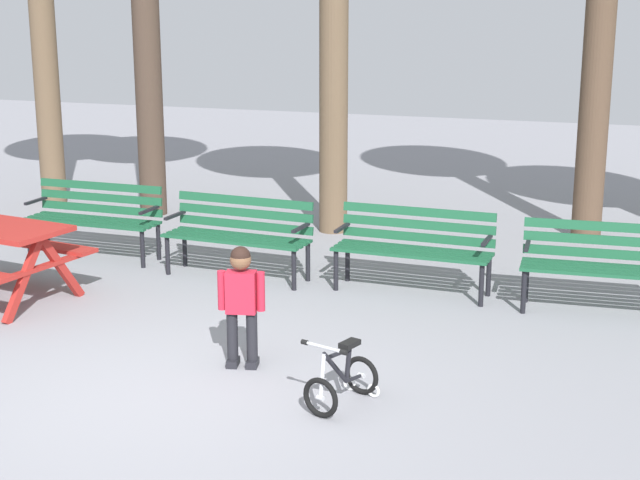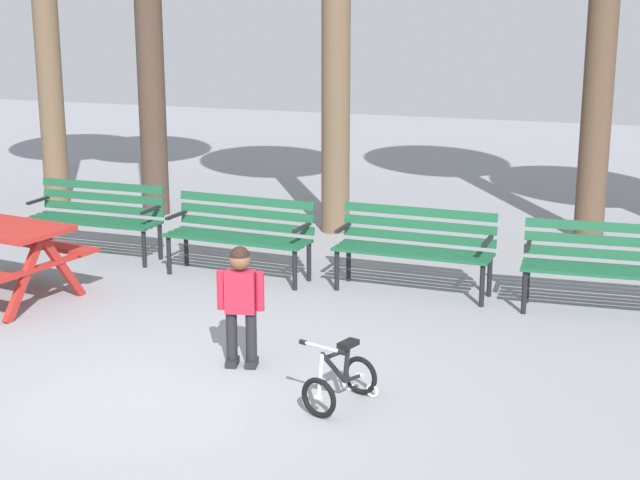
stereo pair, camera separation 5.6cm
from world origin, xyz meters
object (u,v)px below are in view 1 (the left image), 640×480
at_px(park_bench_right, 414,243).
at_px(park_bench_far_right, 608,260).
at_px(park_bench_far_left, 95,213).
at_px(child_standing, 241,297).
at_px(kids_bicycle, 342,380).
at_px(park_bench_left, 240,230).

xyz_separation_m(park_bench_right, park_bench_far_right, (1.89, -0.04, 0.00)).
height_order(park_bench_far_left, park_bench_right, same).
bearing_deg(child_standing, park_bench_far_right, 42.23).
bearing_deg(park_bench_far_right, child_standing, -137.77).
bearing_deg(child_standing, park_bench_right, 72.17).
bearing_deg(park_bench_far_left, kids_bicycle, -37.37).
relative_size(park_bench_left, child_standing, 1.61).
height_order(park_bench_far_left, park_bench_left, same).
distance_m(park_bench_right, child_standing, 2.61).
bearing_deg(child_standing, park_bench_far_left, 139.15).
height_order(park_bench_far_left, kids_bicycle, park_bench_far_left).
bearing_deg(park_bench_left, kids_bicycle, -53.74).
distance_m(park_bench_right, park_bench_far_right, 1.89).
bearing_deg(park_bench_far_left, park_bench_right, -1.68).
distance_m(park_bench_left, park_bench_far_right, 3.79).
relative_size(park_bench_far_left, park_bench_far_right, 0.98).
xyz_separation_m(park_bench_far_left, park_bench_right, (3.80, -0.11, 0.00)).
relative_size(park_bench_far_left, kids_bicycle, 2.57).
relative_size(park_bench_far_right, child_standing, 1.61).
distance_m(park_bench_far_left, kids_bicycle, 5.05).
bearing_deg(park_bench_left, park_bench_far_left, 174.18).
xyz_separation_m(park_bench_far_right, child_standing, (-2.69, -2.44, 0.08)).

